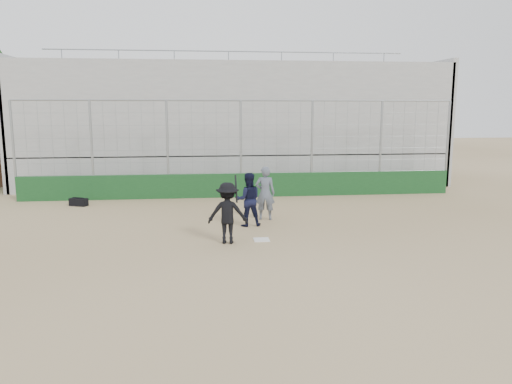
{
  "coord_description": "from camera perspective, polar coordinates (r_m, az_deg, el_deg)",
  "views": [
    {
      "loc": [
        -1.69,
        -13.6,
        3.72
      ],
      "look_at": [
        0.0,
        1.4,
        1.15
      ],
      "focal_mm": 35.0,
      "sensor_mm": 36.0,
      "label": 1
    }
  ],
  "objects": [
    {
      "name": "bleachers",
      "position": [
        25.62,
        -2.67,
        7.87
      ],
      "size": [
        20.25,
        6.7,
        6.98
      ],
      "color": "#9A9A9A",
      "rests_on": "ground"
    },
    {
      "name": "umpire",
      "position": [
        16.62,
        1.05,
        -0.43
      ],
      "size": [
        0.72,
        0.54,
        1.61
      ],
      "primitive_type": "imported",
      "rotation": [
        0.0,
        0.0,
        2.95
      ],
      "color": "slate",
      "rests_on": "ground"
    },
    {
      "name": "backstop",
      "position": [
        20.86,
        -1.73,
        2.04
      ],
      "size": [
        18.1,
        0.25,
        4.04
      ],
      "color": "#133D19",
      "rests_on": "ground"
    },
    {
      "name": "ground",
      "position": [
        14.2,
        0.64,
        -5.52
      ],
      "size": [
        90.0,
        90.0,
        0.0
      ],
      "primitive_type": "plane",
      "color": "olive",
      "rests_on": "ground"
    },
    {
      "name": "catcher_crouched",
      "position": [
        15.72,
        -0.9,
        -1.88
      ],
      "size": [
        0.88,
        0.71,
        1.15
      ],
      "color": "black",
      "rests_on": "ground"
    },
    {
      "name": "equipment_bag",
      "position": [
        20.21,
        -19.61,
        -1.09
      ],
      "size": [
        0.75,
        0.54,
        0.33
      ],
      "color": "black",
      "rests_on": "ground"
    },
    {
      "name": "home_plate",
      "position": [
        14.2,
        0.64,
        -5.48
      ],
      "size": [
        0.44,
        0.44,
        0.02
      ],
      "primitive_type": "cube",
      "color": "white",
      "rests_on": "ground"
    },
    {
      "name": "batter_at_plate",
      "position": [
        13.75,
        -3.26,
        -2.41
      ],
      "size": [
        1.18,
        0.83,
        1.86
      ],
      "color": "black",
      "rests_on": "ground"
    }
  ]
}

